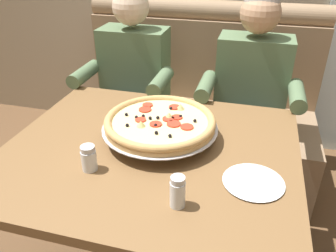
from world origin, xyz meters
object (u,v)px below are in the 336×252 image
diner_right (249,97)px  diner_left (129,84)px  pizza (160,123)px  shaker_pepper_flakes (178,194)px  shaker_parmesan (89,160)px  plate_near_left (254,180)px  dining_table (151,166)px  booth_bench (194,117)px

diner_right → diner_left: bearing=180.0°
pizza → shaker_pepper_flakes: bearing=-66.1°
pizza → shaker_parmesan: size_ratio=4.85×
plate_near_left → diner_left: bearing=133.1°
dining_table → shaker_parmesan: shaker_parmesan is taller
booth_bench → diner_left: diner_left is taller
dining_table → plate_near_left: plate_near_left is taller
dining_table → shaker_parmesan: 0.29m
pizza → shaker_parmesan: (-0.18, -0.27, -0.03)m
dining_table → diner_right: diner_right is taller
shaker_pepper_flakes → diner_right: bearing=80.2°
booth_bench → shaker_pepper_flakes: size_ratio=14.40×
shaker_parmesan → shaker_pepper_flakes: bearing=-16.0°
pizza → plate_near_left: pizza is taller
booth_bench → shaker_pepper_flakes: (0.18, -1.26, 0.40)m
diner_left → diner_right: same height
shaker_parmesan → plate_near_left: bearing=7.3°
dining_table → plate_near_left: 0.44m
booth_bench → dining_table: size_ratio=1.36×
shaker_parmesan → booth_bench: bearing=81.8°
dining_table → diner_right: 0.79m
diner_right → pizza: bearing=-118.5°
diner_right → shaker_pepper_flakes: diner_right is taller
diner_right → plate_near_left: size_ratio=6.02×
plate_near_left → dining_table: bearing=163.9°
dining_table → diner_right: (0.36, 0.70, 0.04)m
diner_left → shaker_parmesan: bearing=-78.0°
dining_table → diner_left: bearing=116.9°
booth_bench → shaker_parmesan: bearing=-98.2°
booth_bench → diner_right: (0.36, -0.27, 0.31)m
booth_bench → pizza: (0.02, -0.88, 0.43)m
booth_bench → dining_table: bearing=-90.0°
dining_table → diner_right: size_ratio=0.91×
diner_right → plate_near_left: 0.82m
booth_bench → diner_left: (-0.36, -0.27, 0.31)m
shaker_pepper_flakes → plate_near_left: shaker_pepper_flakes is taller
dining_table → diner_left: size_ratio=0.91×
diner_left → shaker_pepper_flakes: diner_left is taller
diner_right → shaker_parmesan: bearing=-120.3°
shaker_pepper_flakes → dining_table: bearing=122.2°
pizza → shaker_parmesan: bearing=-124.2°
pizza → plate_near_left: bearing=-27.0°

